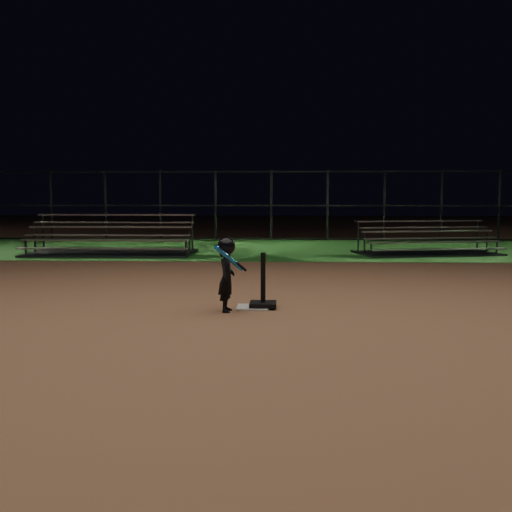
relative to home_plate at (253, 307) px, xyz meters
The scene contains 8 objects.
ground 0.01m from the home_plate, ahead, with size 80.00×80.00×0.00m, color #936142.
grass_strip 10.00m from the home_plate, 90.00° to the left, with size 60.00×8.00×0.01m, color #21601F.
home_plate is the anchor object (origin of this frame).
batting_tee 0.21m from the home_plate, ahead, with size 0.38×0.38×0.78m.
child_batter 0.70m from the home_plate, 141.73° to the right, with size 0.43×0.53×1.04m.
bleacher_left 8.75m from the home_plate, 119.14° to the left, with size 4.46×2.21×1.09m.
bleacher_right 9.21m from the home_plate, 61.62° to the left, with size 4.02×2.55×0.91m.
backstop_fence 13.06m from the home_plate, 90.00° to the left, with size 20.08×0.08×2.50m.
Camera 1 is at (0.43, -8.45, 1.61)m, focal length 42.05 mm.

